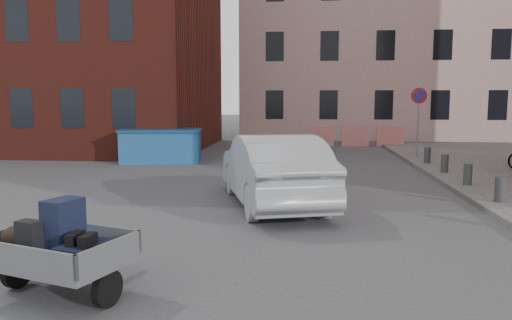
# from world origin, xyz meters

# --- Properties ---
(ground) EXTENTS (120.00, 120.00, 0.00)m
(ground) POSITION_xyz_m (0.00, 0.00, 0.00)
(ground) COLOR #38383A
(ground) RESTS_ON ground
(building_pink) EXTENTS (16.00, 8.00, 14.00)m
(building_pink) POSITION_xyz_m (6.00, 22.00, 7.00)
(building_pink) COLOR #BE9892
(building_pink) RESTS_ON ground
(no_parking_sign) EXTENTS (0.60, 0.09, 2.65)m
(no_parking_sign) POSITION_xyz_m (6.00, 9.48, 2.01)
(no_parking_sign) COLOR gray
(no_parking_sign) RESTS_ON sidewalk
(bollards) EXTENTS (0.22, 9.02, 0.55)m
(bollards) POSITION_xyz_m (6.00, 3.40, 0.40)
(bollards) COLOR #3A3A3D
(bollards) RESTS_ON sidewalk
(barriers) EXTENTS (4.70, 0.18, 1.00)m
(barriers) POSITION_xyz_m (4.20, 15.00, 0.50)
(barriers) COLOR red
(barriers) RESTS_ON ground
(trailer) EXTENTS (1.87, 1.97, 1.20)m
(trailer) POSITION_xyz_m (-1.20, -4.50, 0.61)
(trailer) COLOR black
(trailer) RESTS_ON ground
(dumpster) EXTENTS (3.15, 1.94, 1.24)m
(dumpster) POSITION_xyz_m (-3.60, 8.00, 0.62)
(dumpster) COLOR #205B9C
(dumpster) RESTS_ON ground
(silver_car) EXTENTS (2.99, 5.11, 1.59)m
(silver_car) POSITION_xyz_m (1.02, 1.00, 0.80)
(silver_car) COLOR #999B9F
(silver_car) RESTS_ON ground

